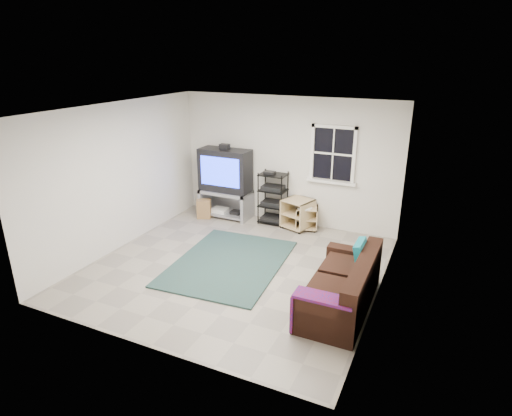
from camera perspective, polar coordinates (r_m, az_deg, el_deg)
The scene contains 8 objects.
room at distance 8.41m, azimuth 10.19°, elevation 6.62°, with size 4.60×4.62×4.60m.
tv_unit at distance 9.13m, azimuth -4.08°, elevation 4.07°, with size 1.09×0.55×1.60m.
av_rack at distance 8.87m, azimuth 2.26°, elevation 0.90°, with size 0.55×0.40×1.10m.
side_table_left at distance 8.71m, azimuth 5.76°, elevation -0.60°, with size 0.65×0.65×0.61m.
side_table_right at distance 8.71m, azimuth 6.75°, elevation -1.02°, with size 0.53×0.53×0.49m.
sofa at distance 6.16m, azimuth 11.49°, elevation -10.49°, with size 0.81×1.82×0.83m.
shag_rug at distance 7.35m, azimuth -3.62°, elevation -7.28°, with size 1.73×2.38×0.03m, color black.
paper_bag at distance 9.29m, azimuth -6.95°, elevation -0.11°, with size 0.29×0.19×0.41m, color olive.
Camera 1 is at (2.99, -5.67, 3.38)m, focal length 30.00 mm.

